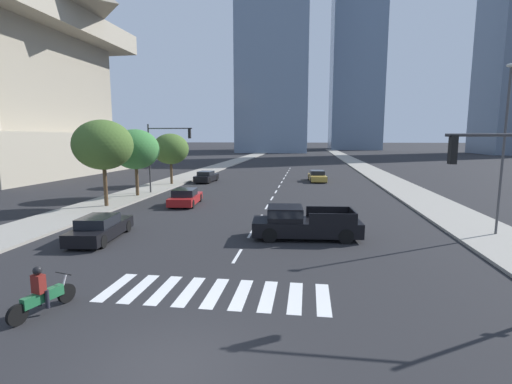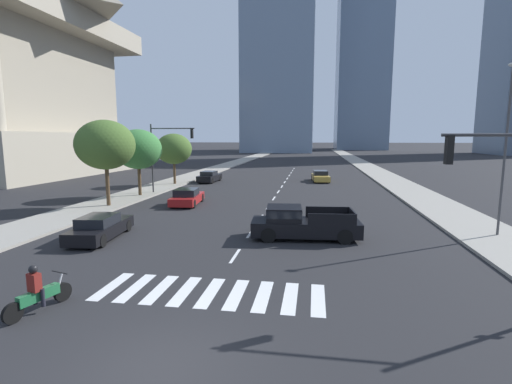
# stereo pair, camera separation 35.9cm
# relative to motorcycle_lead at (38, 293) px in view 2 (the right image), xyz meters

# --- Properties ---
(ground_plane) EXTENTS (800.00, 800.00, 0.00)m
(ground_plane) POSITION_rel_motorcycle_lead_xyz_m (4.71, -2.13, -0.58)
(ground_plane) COLOR #232326
(sidewalk_east) EXTENTS (4.00, 260.00, 0.15)m
(sidewalk_east) POSITION_rel_motorcycle_lead_xyz_m (17.37, 27.87, -0.51)
(sidewalk_east) COLOR gray
(sidewalk_east) RESTS_ON ground
(sidewalk_west) EXTENTS (4.00, 260.00, 0.15)m
(sidewalk_west) POSITION_rel_motorcycle_lead_xyz_m (-7.94, 27.87, -0.51)
(sidewalk_west) COLOR gray
(sidewalk_west) RESTS_ON ground
(crosswalk_near) EXTENTS (7.65, 2.49, 0.01)m
(crosswalk_near) POSITION_rel_motorcycle_lead_xyz_m (4.71, 2.15, -0.58)
(crosswalk_near) COLOR silver
(crosswalk_near) RESTS_ON ground
(lane_divider_center) EXTENTS (0.14, 50.00, 0.01)m
(lane_divider_center) POSITION_rel_motorcycle_lead_xyz_m (4.71, 30.15, -0.58)
(lane_divider_center) COLOR silver
(lane_divider_center) RESTS_ON ground
(motorcycle_lead) EXTENTS (0.89, 2.16, 1.49)m
(motorcycle_lead) POSITION_rel_motorcycle_lead_xyz_m (0.00, 0.00, 0.00)
(motorcycle_lead) COLOR black
(motorcycle_lead) RESTS_ON ground
(pickup_truck) EXTENTS (5.68, 2.46, 1.67)m
(pickup_truck) POSITION_rel_motorcycle_lead_xyz_m (7.44, 9.52, 0.23)
(pickup_truck) COLOR black
(pickup_truck) RESTS_ON ground
(sedan_gold_0) EXTENTS (2.22, 4.91, 1.28)m
(sedan_gold_0) POSITION_rel_motorcycle_lead_xyz_m (8.87, 35.63, 0.01)
(sedan_gold_0) COLOR #B28E38
(sedan_gold_0) RESTS_ON ground
(sedan_black_1) EXTENTS (1.97, 4.46, 1.30)m
(sedan_black_1) POSITION_rel_motorcycle_lead_xyz_m (-4.10, 32.93, 0.02)
(sedan_black_1) COLOR black
(sedan_black_1) RESTS_ON ground
(sedan_black_2) EXTENTS (2.18, 4.73, 1.25)m
(sedan_black_2) POSITION_rel_motorcycle_lead_xyz_m (-2.78, 7.86, -0.00)
(sedan_black_2) COLOR black
(sedan_black_2) RESTS_ON ground
(sedan_red_3) EXTENTS (2.24, 4.46, 1.27)m
(sedan_red_3) POSITION_rel_motorcycle_lead_xyz_m (-1.68, 18.10, 0.00)
(sedan_red_3) COLOR maroon
(sedan_red_3) RESTS_ON ground
(traffic_signal_far) EXTENTS (4.45, 0.28, 6.28)m
(traffic_signal_far) POSITION_rel_motorcycle_lead_xyz_m (-5.26, 23.15, 3.84)
(traffic_signal_far) COLOR #333335
(traffic_signal_far) RESTS_ON sidewalk_west
(street_lamp_east) EXTENTS (0.50, 0.24, 8.70)m
(street_lamp_east) POSITION_rel_motorcycle_lead_xyz_m (17.67, 11.28, 4.53)
(street_lamp_east) COLOR #3F3F42
(street_lamp_east) RESTS_ON sidewalk_east
(street_tree_nearest) EXTENTS (4.29, 4.29, 6.35)m
(street_tree_nearest) POSITION_rel_motorcycle_lead_xyz_m (-7.14, 16.11, 4.08)
(street_tree_nearest) COLOR #4C3823
(street_tree_nearest) RESTS_ON sidewalk_west
(street_tree_second) EXTENTS (4.07, 4.07, 5.78)m
(street_tree_second) POSITION_rel_motorcycle_lead_xyz_m (-7.14, 21.28, 3.60)
(street_tree_second) COLOR #4C3823
(street_tree_second) RESTS_ON sidewalk_west
(street_tree_third) EXTENTS (3.91, 3.91, 5.49)m
(street_tree_third) POSITION_rel_motorcycle_lead_xyz_m (-7.14, 29.66, 3.39)
(street_tree_third) COLOR #4C3823
(street_tree_third) RESTS_ON sidewalk_west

